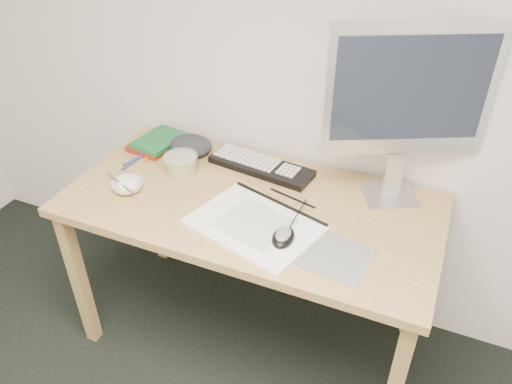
{
  "coord_description": "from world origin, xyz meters",
  "views": [
    {
      "loc": [
        0.61,
        0.06,
        1.85
      ],
      "look_at": [
        0.04,
        1.39,
        0.83
      ],
      "focal_mm": 35.0,
      "sensor_mm": 36.0,
      "label": 1
    }
  ],
  "objects_px": {
    "keyboard": "(261,166)",
    "rice_bowl": "(128,186)",
    "sketchpad": "(255,225)",
    "monitor": "(408,96)",
    "desk": "(250,219)"
  },
  "relations": [
    {
      "from": "monitor",
      "to": "rice_bowl",
      "type": "bearing_deg",
      "value": 174.88
    },
    {
      "from": "rice_bowl",
      "to": "monitor",
      "type": "bearing_deg",
      "value": 20.87
    },
    {
      "from": "keyboard",
      "to": "monitor",
      "type": "distance_m",
      "value": 0.66
    },
    {
      "from": "keyboard",
      "to": "rice_bowl",
      "type": "distance_m",
      "value": 0.54
    },
    {
      "from": "monitor",
      "to": "rice_bowl",
      "type": "height_order",
      "value": "monitor"
    },
    {
      "from": "sketchpad",
      "to": "keyboard",
      "type": "height_order",
      "value": "keyboard"
    },
    {
      "from": "rice_bowl",
      "to": "keyboard",
      "type": "bearing_deg",
      "value": 39.65
    },
    {
      "from": "desk",
      "to": "monitor",
      "type": "height_order",
      "value": "monitor"
    },
    {
      "from": "desk",
      "to": "monitor",
      "type": "relative_size",
      "value": 2.13
    },
    {
      "from": "desk",
      "to": "sketchpad",
      "type": "xyz_separation_m",
      "value": [
        0.07,
        -0.13,
        0.09
      ]
    },
    {
      "from": "desk",
      "to": "rice_bowl",
      "type": "bearing_deg",
      "value": -165.78
    },
    {
      "from": "sketchpad",
      "to": "desk",
      "type": "bearing_deg",
      "value": 136.35
    },
    {
      "from": "keyboard",
      "to": "monitor",
      "type": "xyz_separation_m",
      "value": [
        0.52,
        0.01,
        0.4
      ]
    },
    {
      "from": "desk",
      "to": "keyboard",
      "type": "xyz_separation_m",
      "value": [
        -0.05,
        0.23,
        0.1
      ]
    },
    {
      "from": "sketchpad",
      "to": "monitor",
      "type": "xyz_separation_m",
      "value": [
        0.4,
        0.37,
        0.41
      ]
    }
  ]
}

